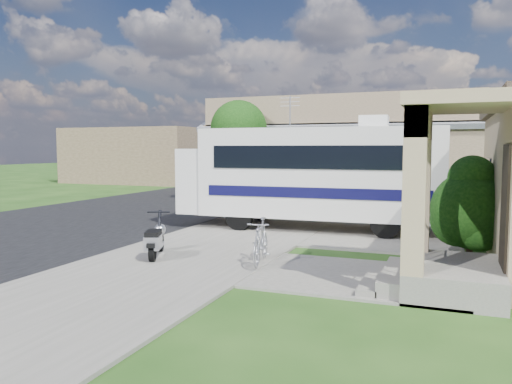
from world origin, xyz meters
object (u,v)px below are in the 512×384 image
(scooter, at_px, (156,240))
(motorhome, at_px, (312,173))
(van, at_px, (269,173))
(pickup_truck, at_px, (224,182))
(bicycle, at_px, (261,244))
(shrub, at_px, (474,207))
(garden_hose, at_px, (402,270))

(scooter, bearing_deg, motorhome, 45.22)
(van, bearing_deg, pickup_truck, -85.91)
(bicycle, bearing_deg, pickup_truck, 107.32)
(van, bearing_deg, motorhome, -61.98)
(van, bearing_deg, shrub, -54.10)
(scooter, bearing_deg, shrub, -1.52)
(pickup_truck, relative_size, garden_hose, 14.86)
(motorhome, relative_size, pickup_truck, 1.41)
(scooter, xyz_separation_m, bicycle, (2.44, 0.29, 0.03))
(motorhome, xyz_separation_m, shrub, (4.51, -2.85, -0.55))
(pickup_truck, bearing_deg, motorhome, 119.27)
(bicycle, distance_m, garden_hose, 2.95)
(scooter, xyz_separation_m, garden_hose, (5.34, 0.65, -0.37))
(bicycle, height_order, van, van)
(motorhome, distance_m, van, 16.80)
(shrub, relative_size, pickup_truck, 0.41)
(van, distance_m, garden_hose, 22.51)
(motorhome, distance_m, scooter, 6.05)
(scooter, distance_m, pickup_truck, 14.53)
(scooter, bearing_deg, pickup_truck, 85.80)
(bicycle, bearing_deg, shrub, 18.19)
(motorhome, distance_m, pickup_truck, 10.79)
(pickup_truck, xyz_separation_m, van, (-0.04, 7.02, 0.14))
(motorhome, distance_m, garden_hose, 6.00)
(motorhome, xyz_separation_m, bicycle, (0.24, -5.19, -1.28))
(bicycle, bearing_deg, garden_hose, -3.40)
(motorhome, relative_size, bicycle, 5.03)
(scooter, relative_size, garden_hose, 3.77)
(shrub, bearing_deg, van, 122.17)
(shrub, relative_size, garden_hose, 6.13)
(scooter, xyz_separation_m, van, (-4.70, 20.78, 0.49))
(shrub, relative_size, bicycle, 1.47)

